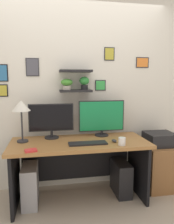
% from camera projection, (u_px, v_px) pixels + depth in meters
% --- Properties ---
extents(ground_plane, '(8.00, 8.00, 0.00)m').
position_uv_depth(ground_plane, '(80.00, 199.00, 2.66)').
color(ground_plane, tan).
extents(back_wall_assembly, '(4.40, 0.24, 2.70)m').
position_uv_depth(back_wall_assembly, '(74.00, 89.00, 2.89)').
color(back_wall_assembly, silver).
rests_on(back_wall_assembly, ground).
extents(desk, '(1.64, 0.68, 0.75)m').
position_uv_depth(desk, '(79.00, 156.00, 2.63)').
color(desk, '#9E6B38').
rests_on(desk, ground).
extents(monitor_left, '(0.56, 0.18, 0.44)m').
position_uv_depth(monitor_left, '(51.00, 119.00, 2.67)').
color(monitor_left, black).
rests_on(monitor_left, desk).
extents(monitor_right, '(0.60, 0.18, 0.46)m').
position_uv_depth(monitor_right, '(102.00, 117.00, 2.78)').
color(monitor_right, black).
rests_on(monitor_right, desk).
extents(keyboard, '(0.44, 0.14, 0.02)m').
position_uv_depth(keyboard, '(88.00, 143.00, 2.43)').
color(keyboard, black).
rests_on(keyboard, desk).
extents(computer_mouse, '(0.06, 0.09, 0.03)m').
position_uv_depth(computer_mouse, '(114.00, 141.00, 2.52)').
color(computer_mouse, '#2D2D33').
rests_on(computer_mouse, desk).
extents(desk_lamp, '(0.21, 0.21, 0.49)m').
position_uv_depth(desk_lamp, '(21.00, 108.00, 2.46)').
color(desk_lamp, '#2D2D33').
rests_on(desk_lamp, desk).
extents(coffee_mug, '(0.08, 0.08, 0.09)m').
position_uv_depth(coffee_mug, '(122.00, 141.00, 2.39)').
color(coffee_mug, white).
rests_on(coffee_mug, desk).
extents(scissors_tray, '(0.14, 0.11, 0.02)m').
position_uv_depth(scissors_tray, '(31.00, 150.00, 2.18)').
color(scissors_tray, red).
rests_on(scissors_tray, desk).
extents(drawer_cabinet, '(0.44, 0.50, 0.60)m').
position_uv_depth(drawer_cabinet, '(158.00, 166.00, 2.95)').
color(drawer_cabinet, brown).
rests_on(drawer_cabinet, ground).
extents(printer, '(0.38, 0.34, 0.17)m').
position_uv_depth(printer, '(160.00, 139.00, 2.89)').
color(printer, black).
rests_on(printer, drawer_cabinet).
extents(computer_tower_left, '(0.18, 0.40, 0.48)m').
position_uv_depth(computer_tower_left, '(30.00, 185.00, 2.53)').
color(computer_tower_left, '#99999E').
rests_on(computer_tower_left, ground).
extents(computer_tower_right, '(0.18, 0.40, 0.43)m').
position_uv_depth(computer_tower_right, '(121.00, 178.00, 2.78)').
color(computer_tower_right, black).
rests_on(computer_tower_right, ground).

